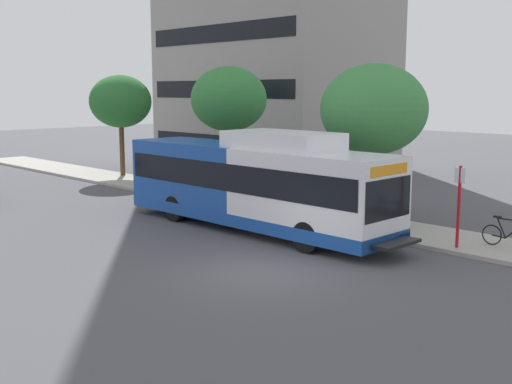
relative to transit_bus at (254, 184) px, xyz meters
name	(u,v)px	position (x,y,z in m)	size (l,w,h in m)	color
ground_plane	(110,228)	(-3.63, 3.94, -1.70)	(120.00, 120.00, 0.00)	#4C4C51
sidewalk_curb	(279,209)	(3.37, 1.94, -1.63)	(3.00, 56.00, 0.14)	#A8A399
transit_bus	(254,184)	(0.00, 0.00, 0.00)	(2.58, 12.25, 3.65)	white
bus_stop_sign_pole	(459,200)	(2.34, -6.76, -0.05)	(0.10, 0.36, 2.60)	red
bicycle_parked	(509,235)	(3.46, -7.93, -1.14)	(0.52, 1.76, 1.02)	black
street_tree_near_stop	(374,109)	(4.54, -1.92, 2.62)	(4.11, 4.11, 5.94)	#4C3823
street_tree_mid_block	(229,99)	(4.13, 5.93, 2.93)	(3.55, 3.55, 6.02)	#4C3823
street_tree_far_block	(120,102)	(4.28, 15.41, 2.71)	(3.54, 3.54, 5.79)	#4C3823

